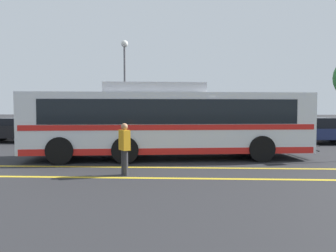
{
  "coord_description": "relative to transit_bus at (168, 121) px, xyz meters",
  "views": [
    {
      "loc": [
        0.12,
        -13.48,
        2.0
      ],
      "look_at": [
        -0.57,
        -0.16,
        1.32
      ],
      "focal_mm": 35.0,
      "sensor_mm": 36.0,
      "label": 1
    }
  ],
  "objects": [
    {
      "name": "street_lamp",
      "position": [
        -3.26,
        8.17,
        2.95
      ],
      "size": [
        0.45,
        0.45,
        6.52
      ],
      "color": "#59595E",
      "rests_on": "ground_plane"
    },
    {
      "name": "ground_plane",
      "position": [
        0.59,
        0.16,
        -1.52
      ],
      "size": [
        220.0,
        220.0,
        0.0
      ],
      "primitive_type": "plane",
      "color": "#262628"
    },
    {
      "name": "parked_car_1",
      "position": [
        -3.13,
        5.95,
        -0.76
      ],
      "size": [
        3.94,
        2.01,
        1.51
      ],
      "rotation": [
        0.0,
        0.0,
        1.58
      ],
      "color": "navy",
      "rests_on": "ground_plane"
    },
    {
      "name": "lane_strip_0",
      "position": [
        0.02,
        -2.2,
        -1.52
      ],
      "size": [
        31.22,
        0.2,
        0.01
      ],
      "primitive_type": "cube",
      "rotation": [
        0.0,
        0.0,
        1.57
      ],
      "color": "gold",
      "rests_on": "ground_plane"
    },
    {
      "name": "pedestrian_0",
      "position": [
        -1.12,
        -3.56,
        -0.63
      ],
      "size": [
        0.41,
        0.47,
        1.58
      ],
      "rotation": [
        0.0,
        0.0,
        5.28
      ],
      "color": "#2D2D33",
      "rests_on": "ground_plane"
    },
    {
      "name": "transit_bus",
      "position": [
        0.0,
        0.0,
        0.0
      ],
      "size": [
        11.73,
        3.97,
        3.03
      ],
      "rotation": [
        0.0,
        0.0,
        -1.44
      ],
      "color": "silver",
      "rests_on": "ground_plane"
    },
    {
      "name": "lane_strip_1",
      "position": [
        0.02,
        -3.94,
        -1.52
      ],
      "size": [
        31.22,
        0.2,
        0.01
      ],
      "primitive_type": "cube",
      "rotation": [
        0.0,
        0.0,
        1.57
      ],
      "color": "gold",
      "rests_on": "ground_plane"
    },
    {
      "name": "parked_car_3",
      "position": [
        8.42,
        6.06,
        -0.78
      ],
      "size": [
        4.39,
        2.17,
        1.51
      ],
      "rotation": [
        0.0,
        0.0,
        -1.52
      ],
      "color": "navy",
      "rests_on": "ground_plane"
    },
    {
      "name": "parked_car_0",
      "position": [
        -9.43,
        6.08,
        -0.77
      ],
      "size": [
        4.81,
        1.99,
        1.46
      ],
      "rotation": [
        0.0,
        0.0,
        1.57
      ],
      "color": "black",
      "rests_on": "ground_plane"
    },
    {
      "name": "parked_car_2",
      "position": [
        1.95,
        5.52,
        -0.84
      ],
      "size": [
        4.76,
        1.91,
        1.32
      ],
      "rotation": [
        0.0,
        0.0,
        -1.54
      ],
      "color": "olive",
      "rests_on": "ground_plane"
    },
    {
      "name": "curb_strip",
      "position": [
        0.02,
        7.24,
        -1.45
      ],
      "size": [
        39.22,
        0.36,
        0.15
      ],
      "primitive_type": "cube",
      "color": "#99999E",
      "rests_on": "ground_plane"
    }
  ]
}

